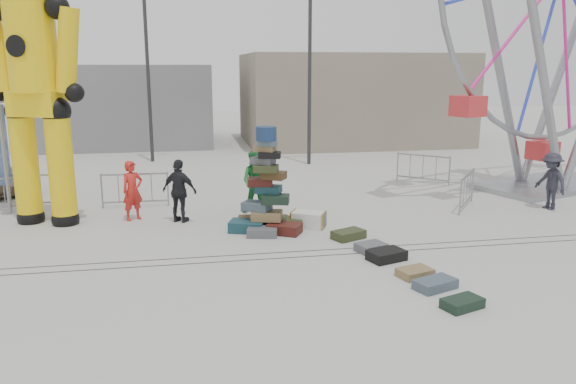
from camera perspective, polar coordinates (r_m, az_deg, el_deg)
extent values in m
plane|color=#9E9E99|center=(12.50, 1.65, -7.53)|extent=(90.00, 90.00, 0.00)
cube|color=#47443F|center=(13.06, 1.10, -6.62)|extent=(40.00, 0.04, 0.01)
cube|color=#47443F|center=(13.43, 0.75, -6.07)|extent=(40.00, 0.04, 0.01)
cube|color=gray|center=(32.92, 6.38, 9.40)|extent=(12.00, 8.00, 5.00)
cube|color=gray|center=(33.72, -16.62, 8.52)|extent=(10.00, 8.00, 4.40)
cylinder|color=#2D2D30|center=(25.08, 2.21, 11.91)|extent=(0.16, 0.16, 8.00)
cylinder|color=#2D2D30|center=(26.52, -14.04, 11.59)|extent=(0.16, 0.16, 8.00)
cube|color=#19424C|center=(15.04, -4.21, -3.46)|extent=(1.06, 0.88, 0.30)
cube|color=#4C1914|center=(14.81, -0.38, -3.73)|extent=(1.03, 0.94, 0.27)
cube|color=#472F16|center=(15.58, -3.65, -2.98)|extent=(0.88, 0.67, 0.25)
cube|color=#343C1E|center=(15.35, 0.05, -3.14)|extent=(0.98, 0.87, 0.27)
cube|color=#585A60|center=(14.61, -2.62, -4.07)|extent=(0.87, 0.68, 0.23)
cube|color=black|center=(15.67, -1.63, -2.86)|extent=(0.90, 0.80, 0.25)
cube|color=olive|center=(15.00, -2.16, -2.40)|extent=(0.92, 0.75, 0.25)
cube|color=#475865|center=(15.04, -3.20, -1.43)|extent=(0.88, 0.81, 0.23)
cube|color=#192D20|center=(14.81, -1.26, -0.73)|extent=(0.80, 0.64, 0.23)
cube|color=#19424C|center=(15.00, -2.04, 0.29)|extent=(0.81, 0.70, 0.20)
cube|color=#4C1914|center=(14.96, -2.86, 1.04)|extent=(0.71, 0.54, 0.20)
cube|color=#472F16|center=(14.78, -1.50, 1.72)|extent=(0.76, 0.69, 0.20)
cube|color=#343C1E|center=(14.67, -2.26, 2.40)|extent=(0.73, 0.59, 0.18)
cube|color=#585A60|center=(14.81, -2.56, 3.21)|extent=(0.72, 0.67, 0.18)
cube|color=black|center=(14.65, -1.87, 3.78)|extent=(0.64, 0.51, 0.16)
cube|color=olive|center=(14.71, -2.39, 4.45)|extent=(0.65, 0.57, 0.16)
cube|color=#475865|center=(14.58, -2.13, 4.96)|extent=(0.58, 0.44, 0.14)
cylinder|color=navy|center=(14.59, -2.24, 5.96)|extent=(0.55, 0.55, 0.36)
sphere|color=black|center=(17.46, -24.65, -2.33)|extent=(0.75, 0.75, 0.75)
cylinder|color=yellow|center=(17.18, -25.08, 2.27)|extent=(0.69, 0.69, 3.14)
sphere|color=black|center=(17.00, -25.57, 7.48)|extent=(0.79, 0.79, 0.79)
sphere|color=black|center=(16.86, -21.65, -2.57)|extent=(0.75, 0.75, 0.75)
cylinder|color=yellow|center=(16.57, -22.05, 2.19)|extent=(0.69, 0.69, 3.14)
sphere|color=black|center=(16.38, -22.51, 7.60)|extent=(0.79, 0.79, 0.79)
cube|color=yellow|center=(16.67, -24.13, 8.21)|extent=(1.57, 1.24, 0.69)
cylinder|color=yellow|center=(16.65, -24.59, 13.26)|extent=(1.28, 1.28, 2.36)
sphere|color=black|center=(16.73, -24.98, 17.28)|extent=(1.08, 1.08, 1.08)
sphere|color=black|center=(16.25, -22.42, 16.97)|extent=(0.63, 0.63, 0.63)
cylinder|color=yellow|center=(16.08, -21.49, 13.23)|extent=(0.94, 0.77, 2.21)
sphere|color=black|center=(16.04, -20.87, 9.41)|extent=(0.51, 0.51, 0.51)
cube|color=gray|center=(22.28, 24.28, 0.59)|extent=(5.30, 4.16, 0.19)
cylinder|color=gray|center=(20.19, 24.62, 9.80)|extent=(3.13, 1.33, 7.52)
cylinder|color=gray|center=(21.21, 20.93, 10.19)|extent=(3.13, 1.33, 7.52)
cylinder|color=gray|center=(23.57, 25.60, 9.96)|extent=(3.13, 1.33, 7.52)
cube|color=red|center=(22.07, 24.59, 3.88)|extent=(1.06, 1.06, 0.65)
cylinder|color=gray|center=(18.83, -26.34, 3.24)|extent=(0.11, 0.11, 3.33)
cube|color=silver|center=(15.39, 2.08, -2.82)|extent=(1.05, 0.88, 0.42)
cube|color=#343C1E|center=(14.46, 6.16, -4.32)|extent=(0.96, 0.79, 0.22)
cube|color=#585A60|center=(13.56, 8.44, -5.59)|extent=(0.81, 0.72, 0.20)
cube|color=black|center=(13.02, 9.98, -6.34)|extent=(0.96, 0.78, 0.24)
cube|color=olive|center=(12.16, 12.77, -8.00)|extent=(0.81, 0.67, 0.18)
cube|color=#475865|center=(11.63, 14.73, -9.03)|extent=(0.96, 0.74, 0.20)
cube|color=#192D20|center=(10.89, 17.29, -10.74)|extent=(0.85, 0.65, 0.19)
imported|color=red|center=(16.57, -15.51, 0.14)|extent=(0.75, 0.68, 1.71)
imported|color=#1A6A2C|center=(16.69, -3.24, 0.98)|extent=(1.13, 1.02, 1.89)
imported|color=black|center=(16.02, -10.95, 0.10)|extent=(1.13, 0.91, 1.79)
imported|color=#22232E|center=(18.99, 25.14, 1.01)|extent=(0.82, 1.22, 1.76)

